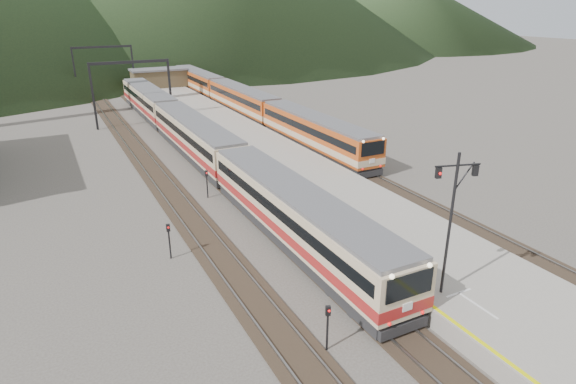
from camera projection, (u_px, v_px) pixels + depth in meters
track_main at (193, 152)px, 49.73m from camera, size 2.60×200.00×0.23m
track_far at (144, 159)px, 47.61m from camera, size 2.60×200.00×0.23m
track_second at (291, 139)px, 54.61m from camera, size 2.60×200.00×0.23m
platform at (250, 146)px, 50.29m from camera, size 8.00×100.00×1.00m
gantry_near at (131, 81)px, 58.95m from camera, size 9.55×0.25×8.00m
gantry_far at (104, 61)px, 79.67m from camera, size 9.55×0.25×8.00m
station_shed at (159, 78)px, 82.70m from camera, size 9.40×4.40×3.10m
main_train at (195, 136)px, 47.87m from camera, size 3.12×64.00×3.81m
second_train at (243, 101)px, 65.96m from camera, size 2.89×59.28×3.53m
signal_mast at (452, 211)px, 22.30m from camera, size 2.13×0.75×7.22m
short_signal_a at (328, 322)px, 20.88m from camera, size 0.26×0.23×2.27m
short_signal_b at (207, 180)px, 37.68m from camera, size 0.26×0.22×2.27m
short_signal_c at (169, 237)px, 28.55m from camera, size 0.24×0.18×2.27m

